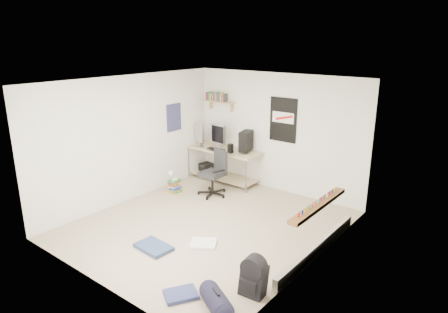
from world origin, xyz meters
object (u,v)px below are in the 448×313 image
Objects in this scene: office_chair at (212,173)px; backpack at (254,280)px; duffel_bag at (216,300)px; desk at (225,165)px; book_stack at (175,186)px.

backpack is (2.58, -2.26, -0.29)m from office_chair.
desk is at bearing 154.94° from duffel_bag.
office_chair is 2.24× the size of backpack.
backpack is 1.07× the size of book_stack.
office_chair reaches higher than book_stack.
duffel_bag is 1.23× the size of book_stack.
duffel_bag is at bearing -38.08° from desk.
office_chair is 0.88m from book_stack.
desk is 1.33m from book_stack.
book_stack is (-0.36, -1.26, -0.21)m from desk.
office_chair is 2.40× the size of book_stack.
desk is 4.12× the size of backpack.
backpack is (2.92, -3.11, -0.16)m from desk.
backpack is 3.77m from book_stack.
desk is 4.59m from duffel_bag.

